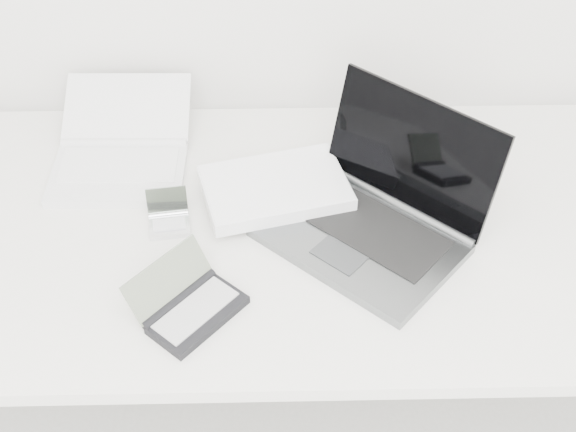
{
  "coord_description": "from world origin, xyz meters",
  "views": [
    {
      "loc": [
        -0.05,
        0.38,
        1.85
      ],
      "look_at": [
        -0.03,
        1.51,
        0.79
      ],
      "focal_mm": 50.0,
      "sensor_mm": 36.0,
      "label": 1
    }
  ],
  "objects_px": {
    "laptop_large": "(337,204)",
    "netbook_open_white": "(121,154)",
    "desk": "(302,240)",
    "palmtop_charcoal": "(189,305)"
  },
  "relations": [
    {
      "from": "laptop_large",
      "to": "desk",
      "type": "bearing_deg",
      "value": -126.68
    },
    {
      "from": "laptop_large",
      "to": "palmtop_charcoal",
      "type": "xyz_separation_m",
      "value": [
        -0.28,
        -0.24,
        -0.02
      ]
    },
    {
      "from": "laptop_large",
      "to": "netbook_open_white",
      "type": "distance_m",
      "value": 0.5
    },
    {
      "from": "laptop_large",
      "to": "netbook_open_white",
      "type": "height_order",
      "value": "laptop_large"
    },
    {
      "from": "desk",
      "to": "palmtop_charcoal",
      "type": "distance_m",
      "value": 0.32
    },
    {
      "from": "desk",
      "to": "netbook_open_white",
      "type": "xyz_separation_m",
      "value": [
        -0.39,
        0.2,
        0.07
      ]
    },
    {
      "from": "laptop_large",
      "to": "netbook_open_white",
      "type": "xyz_separation_m",
      "value": [
        -0.46,
        0.19,
        -0.02
      ]
    },
    {
      "from": "netbook_open_white",
      "to": "palmtop_charcoal",
      "type": "height_order",
      "value": "netbook_open_white"
    },
    {
      "from": "netbook_open_white",
      "to": "palmtop_charcoal",
      "type": "xyz_separation_m",
      "value": [
        0.18,
        -0.43,
        -0.0
      ]
    },
    {
      "from": "desk",
      "to": "palmtop_charcoal",
      "type": "height_order",
      "value": "palmtop_charcoal"
    }
  ]
}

